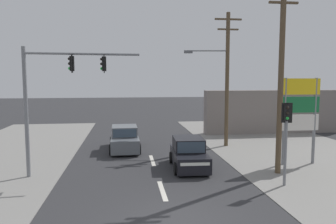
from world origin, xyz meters
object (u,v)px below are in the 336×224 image
object	(u,v)px
utility_pole_midground_right	(281,73)
sedan_kerbside_parked	(125,139)
shopping_plaza_sign	(300,109)
traffic_signal_mast	(55,88)
hatchback_receding_far	(189,154)
pedestal_signal_right_kerb	(286,130)
utility_pole_background_right	(225,75)

from	to	relation	value
utility_pole_midground_right	sedan_kerbside_parked	world-z (taller)	utility_pole_midground_right
shopping_plaza_sign	sedan_kerbside_parked	world-z (taller)	shopping_plaza_sign
traffic_signal_mast	hatchback_receding_far	distance (m)	7.29
utility_pole_midground_right	shopping_plaza_sign	size ratio (longest dim) A/B	1.98
traffic_signal_mast	pedestal_signal_right_kerb	distance (m)	10.43
pedestal_signal_right_kerb	traffic_signal_mast	bearing A→B (deg)	164.12
utility_pole_background_right	hatchback_receding_far	world-z (taller)	utility_pole_background_right
sedan_kerbside_parked	hatchback_receding_far	size ratio (longest dim) A/B	1.15
traffic_signal_mast	pedestal_signal_right_kerb	xyz separation A→B (m)	(9.89, -2.81, -1.73)
pedestal_signal_right_kerb	shopping_plaza_sign	size ratio (longest dim) A/B	0.77
hatchback_receding_far	sedan_kerbside_parked	bearing A→B (deg)	125.19
pedestal_signal_right_kerb	shopping_plaza_sign	world-z (taller)	shopping_plaza_sign
utility_pole_background_right	pedestal_signal_right_kerb	world-z (taller)	utility_pole_background_right
hatchback_receding_far	shopping_plaza_sign	bearing A→B (deg)	-0.85
traffic_signal_mast	hatchback_receding_far	bearing A→B (deg)	4.93
utility_pole_background_right	traffic_signal_mast	bearing A→B (deg)	-150.34
traffic_signal_mast	sedan_kerbside_parked	xyz separation A→B (m)	(3.13, 5.19, -3.44)
utility_pole_midground_right	traffic_signal_mast	size ratio (longest dim) A/B	1.52
utility_pole_background_right	sedan_kerbside_parked	size ratio (longest dim) A/B	2.08
utility_pole_background_right	traffic_signal_mast	size ratio (longest dim) A/B	1.48
sedan_kerbside_parked	utility_pole_background_right	bearing A→B (deg)	3.38
traffic_signal_mast	shopping_plaza_sign	xyz separation A→B (m)	(12.32, 0.46, -1.16)
utility_pole_background_right	pedestal_signal_right_kerb	distance (m)	8.73
utility_pole_background_right	traffic_signal_mast	world-z (taller)	utility_pole_background_right
utility_pole_background_right	traffic_signal_mast	xyz separation A→B (m)	(-9.81, -5.59, -0.65)
traffic_signal_mast	utility_pole_midground_right	bearing A→B (deg)	-5.65
traffic_signal_mast	sedan_kerbside_parked	bearing A→B (deg)	58.96
utility_pole_midground_right	utility_pole_background_right	world-z (taller)	utility_pole_midground_right
utility_pole_midground_right	shopping_plaza_sign	xyz separation A→B (m)	(1.86, 1.50, -1.82)
sedan_kerbside_parked	hatchback_receding_far	world-z (taller)	sedan_kerbside_parked
traffic_signal_mast	shopping_plaza_sign	distance (m)	12.39
utility_pole_background_right	hatchback_receding_far	size ratio (longest dim) A/B	2.40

